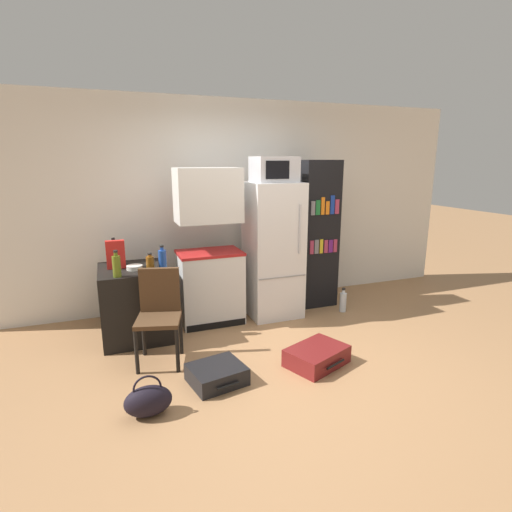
{
  "coord_description": "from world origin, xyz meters",
  "views": [
    {
      "loc": [
        -1.5,
        -3.08,
        1.89
      ],
      "look_at": [
        -0.02,
        0.85,
        0.89
      ],
      "focal_mm": 28.0,
      "sensor_mm": 36.0,
      "label": 1
    }
  ],
  "objects_px": {
    "microwave": "(274,169)",
    "chair": "(159,308)",
    "side_table": "(136,302)",
    "kitchen_hutch": "(210,254)",
    "bookshelf": "(318,235)",
    "bottle_amber_beer": "(150,262)",
    "bottle_olive_oil": "(117,266)",
    "suitcase_small_flat": "(317,356)",
    "handbag": "(148,401)",
    "suitcase_large_flat": "(217,374)",
    "water_bottle_front": "(343,302)",
    "refrigerator": "(273,250)",
    "bottle_wine_dark": "(114,253)",
    "bowl": "(135,267)",
    "bottle_blue_soda": "(162,259)",
    "cereal_box": "(116,255)"
  },
  "relations": [
    {
      "from": "suitcase_large_flat",
      "to": "water_bottle_front",
      "type": "relative_size",
      "value": 1.65
    },
    {
      "from": "chair",
      "to": "suitcase_large_flat",
      "type": "bearing_deg",
      "value": -42.24
    },
    {
      "from": "bookshelf",
      "to": "bottle_amber_beer",
      "type": "xyz_separation_m",
      "value": [
        -2.17,
        -0.32,
        -0.1
      ]
    },
    {
      "from": "refrigerator",
      "to": "bottle_wine_dark",
      "type": "xyz_separation_m",
      "value": [
        -1.83,
        0.16,
        0.08
      ]
    },
    {
      "from": "side_table",
      "to": "bowl",
      "type": "distance_m",
      "value": 0.42
    },
    {
      "from": "suitcase_large_flat",
      "to": "handbag",
      "type": "relative_size",
      "value": 1.44
    },
    {
      "from": "bottle_amber_beer",
      "to": "cereal_box",
      "type": "height_order",
      "value": "cereal_box"
    },
    {
      "from": "kitchen_hutch",
      "to": "chair",
      "type": "bearing_deg",
      "value": -132.34
    },
    {
      "from": "side_table",
      "to": "bottle_amber_beer",
      "type": "height_order",
      "value": "bottle_amber_beer"
    },
    {
      "from": "side_table",
      "to": "refrigerator",
      "type": "height_order",
      "value": "refrigerator"
    },
    {
      "from": "bottle_olive_oil",
      "to": "suitcase_small_flat",
      "type": "distance_m",
      "value": 2.12
    },
    {
      "from": "bookshelf",
      "to": "suitcase_small_flat",
      "type": "bearing_deg",
      "value": -118.35
    },
    {
      "from": "kitchen_hutch",
      "to": "bookshelf",
      "type": "xyz_separation_m",
      "value": [
        1.47,
        0.09,
        0.12
      ]
    },
    {
      "from": "bowl",
      "to": "microwave",
      "type": "bearing_deg",
      "value": 5.62
    },
    {
      "from": "bookshelf",
      "to": "bottle_wine_dark",
      "type": "bearing_deg",
      "value": 179.36
    },
    {
      "from": "bowl",
      "to": "suitcase_large_flat",
      "type": "height_order",
      "value": "bowl"
    },
    {
      "from": "bottle_wine_dark",
      "to": "handbag",
      "type": "xyz_separation_m",
      "value": [
        0.14,
        -1.75,
        -0.78
      ]
    },
    {
      "from": "bottle_blue_soda",
      "to": "bowl",
      "type": "xyz_separation_m",
      "value": [
        -0.28,
        0.07,
        -0.08
      ]
    },
    {
      "from": "microwave",
      "to": "bottle_blue_soda",
      "type": "xyz_separation_m",
      "value": [
        -1.36,
        -0.23,
        -0.91
      ]
    },
    {
      "from": "microwave",
      "to": "suitcase_small_flat",
      "type": "height_order",
      "value": "microwave"
    },
    {
      "from": "kitchen_hutch",
      "to": "handbag",
      "type": "bearing_deg",
      "value": -119.01
    },
    {
      "from": "bottle_amber_beer",
      "to": "cereal_box",
      "type": "relative_size",
      "value": 0.57
    },
    {
      "from": "bottle_amber_beer",
      "to": "microwave",
      "type": "bearing_deg",
      "value": 7.47
    },
    {
      "from": "bottle_olive_oil",
      "to": "water_bottle_front",
      "type": "xyz_separation_m",
      "value": [
        2.7,
        0.14,
        -0.76
      ]
    },
    {
      "from": "suitcase_small_flat",
      "to": "handbag",
      "type": "height_order",
      "value": "handbag"
    },
    {
      "from": "microwave",
      "to": "chair",
      "type": "bearing_deg",
      "value": -154.19
    },
    {
      "from": "cereal_box",
      "to": "chair",
      "type": "distance_m",
      "value": 0.86
    },
    {
      "from": "bottle_amber_beer",
      "to": "handbag",
      "type": "distance_m",
      "value": 1.59
    },
    {
      "from": "bottle_wine_dark",
      "to": "bottle_blue_soda",
      "type": "bearing_deg",
      "value": -39.48
    },
    {
      "from": "bottle_olive_oil",
      "to": "bottle_wine_dark",
      "type": "height_order",
      "value": "bottle_wine_dark"
    },
    {
      "from": "side_table",
      "to": "bottle_olive_oil",
      "type": "height_order",
      "value": "bottle_olive_oil"
    },
    {
      "from": "bowl",
      "to": "chair",
      "type": "height_order",
      "value": "chair"
    },
    {
      "from": "microwave",
      "to": "chair",
      "type": "relative_size",
      "value": 0.55
    },
    {
      "from": "side_table",
      "to": "kitchen_hutch",
      "type": "relative_size",
      "value": 0.43
    },
    {
      "from": "bottle_blue_soda",
      "to": "bottle_amber_beer",
      "type": "relative_size",
      "value": 1.47
    },
    {
      "from": "bottle_olive_oil",
      "to": "chair",
      "type": "relative_size",
      "value": 0.3
    },
    {
      "from": "handbag",
      "to": "suitcase_large_flat",
      "type": "bearing_deg",
      "value": 23.79
    },
    {
      "from": "kitchen_hutch",
      "to": "handbag",
      "type": "xyz_separation_m",
      "value": [
        -0.91,
        -1.63,
        -0.71
      ]
    },
    {
      "from": "suitcase_large_flat",
      "to": "bottle_olive_oil",
      "type": "bearing_deg",
      "value": 117.08
    },
    {
      "from": "bottle_amber_beer",
      "to": "bowl",
      "type": "bearing_deg",
      "value": 168.31
    },
    {
      "from": "bottle_wine_dark",
      "to": "handbag",
      "type": "distance_m",
      "value": 1.92
    },
    {
      "from": "side_table",
      "to": "kitchen_hutch",
      "type": "bearing_deg",
      "value": 8.26
    },
    {
      "from": "side_table",
      "to": "suitcase_large_flat",
      "type": "height_order",
      "value": "side_table"
    },
    {
      "from": "bookshelf",
      "to": "chair",
      "type": "bearing_deg",
      "value": -158.67
    },
    {
      "from": "bottle_amber_beer",
      "to": "handbag",
      "type": "xyz_separation_m",
      "value": [
        -0.21,
        -1.4,
        -0.73
      ]
    },
    {
      "from": "refrigerator",
      "to": "bowl",
      "type": "xyz_separation_m",
      "value": [
        -1.65,
        -0.16,
        -0.02
      ]
    },
    {
      "from": "refrigerator",
      "to": "microwave",
      "type": "height_order",
      "value": "microwave"
    },
    {
      "from": "bottle_amber_beer",
      "to": "chair",
      "type": "height_order",
      "value": "bottle_amber_beer"
    },
    {
      "from": "refrigerator",
      "to": "bottle_olive_oil",
      "type": "height_order",
      "value": "refrigerator"
    },
    {
      "from": "side_table",
      "to": "kitchen_hutch",
      "type": "height_order",
      "value": "kitchen_hutch"
    }
  ]
}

